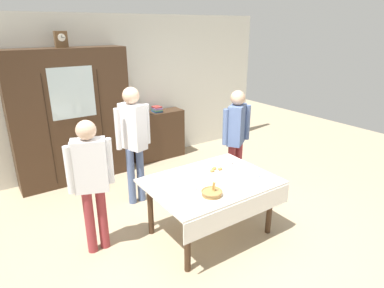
{
  "coord_description": "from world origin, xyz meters",
  "views": [
    {
      "loc": [
        -2.21,
        -3.02,
        2.5
      ],
      "look_at": [
        0.0,
        0.2,
        1.09
      ],
      "focal_mm": 30.69,
      "sensor_mm": 36.0,
      "label": 1
    }
  ],
  "objects_px": {
    "tea_cup_far_right": "(256,175)",
    "spoon_far_right": "(179,193)",
    "dining_table": "(212,189)",
    "bread_basket": "(212,193)",
    "pastry_plate": "(216,171)",
    "tea_cup_front_edge": "(230,162)",
    "spoon_far_left": "(170,178)",
    "tea_cup_center": "(193,188)",
    "person_near_right_end": "(133,134)",
    "book_stack": "(157,109)",
    "bookshelf_low": "(158,135)",
    "tea_cup_near_right": "(250,169)",
    "person_behind_table_right": "(236,132)",
    "person_behind_table_left": "(91,175)",
    "wall_cabinet": "(72,117)",
    "mantel_clock": "(61,39)"
  },
  "relations": [
    {
      "from": "tea_cup_far_right",
      "to": "spoon_far_right",
      "type": "bearing_deg",
      "value": 169.08
    },
    {
      "from": "dining_table",
      "to": "bread_basket",
      "type": "bearing_deg",
      "value": -129.17
    },
    {
      "from": "tea_cup_far_right",
      "to": "pastry_plate",
      "type": "distance_m",
      "value": 0.51
    },
    {
      "from": "tea_cup_front_edge",
      "to": "spoon_far_left",
      "type": "relative_size",
      "value": 1.09
    },
    {
      "from": "tea_cup_front_edge",
      "to": "spoon_far_right",
      "type": "xyz_separation_m",
      "value": [
        -1.0,
        -0.3,
        -0.02
      ]
    },
    {
      "from": "tea_cup_center",
      "to": "person_near_right_end",
      "type": "xyz_separation_m",
      "value": [
        -0.1,
        1.34,
        0.29
      ]
    },
    {
      "from": "spoon_far_right",
      "to": "book_stack",
      "type": "bearing_deg",
      "value": 65.94
    },
    {
      "from": "bookshelf_low",
      "to": "tea_cup_near_right",
      "type": "relative_size",
      "value": 7.95
    },
    {
      "from": "dining_table",
      "to": "person_behind_table_right",
      "type": "height_order",
      "value": "person_behind_table_right"
    },
    {
      "from": "spoon_far_left",
      "to": "person_behind_table_left",
      "type": "relative_size",
      "value": 0.08
    },
    {
      "from": "wall_cabinet",
      "to": "tea_cup_near_right",
      "type": "distance_m",
      "value": 3.03
    },
    {
      "from": "wall_cabinet",
      "to": "tea_cup_far_right",
      "type": "height_order",
      "value": "wall_cabinet"
    },
    {
      "from": "book_stack",
      "to": "person_behind_table_left",
      "type": "distance_m",
      "value": 2.9
    },
    {
      "from": "bread_basket",
      "to": "person_near_right_end",
      "type": "distance_m",
      "value": 1.59
    },
    {
      "from": "tea_cup_near_right",
      "to": "person_near_right_end",
      "type": "xyz_separation_m",
      "value": [
        -1.0,
        1.32,
        0.29
      ]
    },
    {
      "from": "tea_cup_center",
      "to": "bread_basket",
      "type": "distance_m",
      "value": 0.24
    },
    {
      "from": "wall_cabinet",
      "to": "pastry_plate",
      "type": "xyz_separation_m",
      "value": [
        1.11,
        -2.4,
        -0.34
      ]
    },
    {
      "from": "person_behind_table_right",
      "to": "spoon_far_right",
      "type": "bearing_deg",
      "value": -153.6
    },
    {
      "from": "tea_cup_far_right",
      "to": "bread_basket",
      "type": "distance_m",
      "value": 0.74
    },
    {
      "from": "spoon_far_right",
      "to": "tea_cup_far_right",
      "type": "bearing_deg",
      "value": -10.92
    },
    {
      "from": "tea_cup_center",
      "to": "tea_cup_front_edge",
      "type": "bearing_deg",
      "value": 21.73
    },
    {
      "from": "mantel_clock",
      "to": "tea_cup_near_right",
      "type": "distance_m",
      "value": 3.39
    },
    {
      "from": "mantel_clock",
      "to": "person_behind_table_left",
      "type": "height_order",
      "value": "mantel_clock"
    },
    {
      "from": "person_behind_table_left",
      "to": "spoon_far_left",
      "type": "bearing_deg",
      "value": -10.41
    },
    {
      "from": "spoon_far_left",
      "to": "spoon_far_right",
      "type": "height_order",
      "value": "same"
    },
    {
      "from": "bookshelf_low",
      "to": "person_behind_table_left",
      "type": "bearing_deg",
      "value": -133.08
    },
    {
      "from": "mantel_clock",
      "to": "tea_cup_far_right",
      "type": "relative_size",
      "value": 1.85
    },
    {
      "from": "tea_cup_near_right",
      "to": "spoon_far_left",
      "type": "bearing_deg",
      "value": 157.65
    },
    {
      "from": "mantel_clock",
      "to": "pastry_plate",
      "type": "xyz_separation_m",
      "value": [
        1.12,
        -2.4,
        -1.56
      ]
    },
    {
      "from": "bookshelf_low",
      "to": "tea_cup_center",
      "type": "height_order",
      "value": "bookshelf_low"
    },
    {
      "from": "bookshelf_low",
      "to": "person_behind_table_right",
      "type": "relative_size",
      "value": 0.64
    },
    {
      "from": "bread_basket",
      "to": "pastry_plate",
      "type": "bearing_deg",
      "value": 46.96
    },
    {
      "from": "spoon_far_left",
      "to": "person_near_right_end",
      "type": "bearing_deg",
      "value": 92.51
    },
    {
      "from": "tea_cup_far_right",
      "to": "spoon_far_right",
      "type": "xyz_separation_m",
      "value": [
        -1.01,
        0.19,
        -0.02
      ]
    },
    {
      "from": "bread_basket",
      "to": "spoon_far_right",
      "type": "xyz_separation_m",
      "value": [
        -0.27,
        0.25,
        -0.03
      ]
    },
    {
      "from": "wall_cabinet",
      "to": "tea_cup_front_edge",
      "type": "distance_m",
      "value": 2.73
    },
    {
      "from": "dining_table",
      "to": "person_near_right_end",
      "type": "distance_m",
      "value": 1.42
    },
    {
      "from": "book_stack",
      "to": "spoon_far_right",
      "type": "height_order",
      "value": "book_stack"
    },
    {
      "from": "tea_cup_far_right",
      "to": "person_behind_table_right",
      "type": "distance_m",
      "value": 1.08
    },
    {
      "from": "spoon_far_left",
      "to": "person_behind_table_left",
      "type": "bearing_deg",
      "value": 169.59
    },
    {
      "from": "wall_cabinet",
      "to": "person_behind_table_right",
      "type": "relative_size",
      "value": 1.35
    },
    {
      "from": "bread_basket",
      "to": "person_behind_table_left",
      "type": "distance_m",
      "value": 1.34
    },
    {
      "from": "mantel_clock",
      "to": "tea_cup_center",
      "type": "height_order",
      "value": "mantel_clock"
    },
    {
      "from": "tea_cup_near_right",
      "to": "spoon_far_right",
      "type": "relative_size",
      "value": 1.09
    },
    {
      "from": "tea_cup_far_right",
      "to": "person_behind_table_left",
      "type": "distance_m",
      "value": 1.95
    },
    {
      "from": "spoon_far_left",
      "to": "person_behind_table_left",
      "type": "xyz_separation_m",
      "value": [
        -0.9,
        0.17,
        0.22
      ]
    },
    {
      "from": "dining_table",
      "to": "person_behind_table_left",
      "type": "relative_size",
      "value": 0.96
    },
    {
      "from": "tea_cup_front_edge",
      "to": "person_near_right_end",
      "type": "xyz_separation_m",
      "value": [
        -0.93,
        1.01,
        0.29
      ]
    },
    {
      "from": "tea_cup_near_right",
      "to": "spoon_far_right",
      "type": "bearing_deg",
      "value": 178.99
    },
    {
      "from": "spoon_far_right",
      "to": "person_behind_table_left",
      "type": "relative_size",
      "value": 0.08
    }
  ]
}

